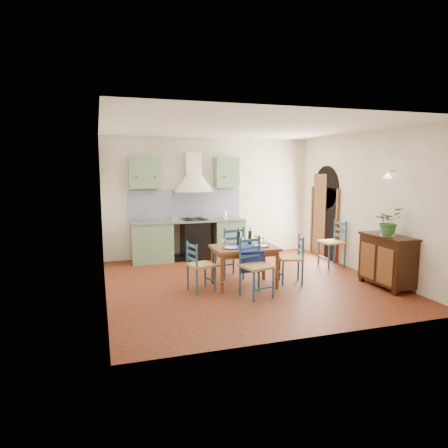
% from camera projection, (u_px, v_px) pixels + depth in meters
% --- Properties ---
extents(floor, '(5.00, 5.00, 0.00)m').
position_uv_depth(floor, '(247.00, 282.00, 7.39)').
color(floor, '#3F150D').
rests_on(floor, ground).
extents(back_wall, '(5.00, 0.96, 2.80)m').
position_uv_depth(back_wall, '(193.00, 214.00, 9.26)').
color(back_wall, white).
rests_on(back_wall, ground).
extents(right_wall, '(0.26, 5.00, 2.80)m').
position_uv_depth(right_wall, '(356.00, 205.00, 8.21)').
color(right_wall, white).
rests_on(right_wall, ground).
extents(left_wall, '(0.04, 5.00, 2.80)m').
position_uv_depth(left_wall, '(102.00, 212.00, 6.44)').
color(left_wall, white).
rests_on(left_wall, ground).
extents(ceiling, '(5.00, 5.00, 0.01)m').
position_uv_depth(ceiling, '(248.00, 128.00, 6.99)').
color(ceiling, white).
rests_on(ceiling, back_wall).
extents(dining_table, '(1.15, 0.87, 1.04)m').
position_uv_depth(dining_table, '(245.00, 251.00, 7.07)').
color(dining_table, brown).
rests_on(dining_table, ground).
extents(chair_near, '(0.55, 0.55, 0.97)m').
position_uv_depth(chair_near, '(255.00, 266.00, 6.53)').
color(chair_near, navy).
rests_on(chair_near, ground).
extents(chair_far, '(0.54, 0.54, 1.00)m').
position_uv_depth(chair_far, '(230.00, 251.00, 7.62)').
color(chair_far, navy).
rests_on(chair_far, ground).
extents(chair_left, '(0.49, 0.49, 0.86)m').
position_uv_depth(chair_left, '(200.00, 266.00, 6.82)').
color(chair_left, navy).
rests_on(chair_left, ground).
extents(chair_right, '(0.51, 0.51, 0.88)m').
position_uv_depth(chair_right, '(293.00, 259.00, 7.31)').
color(chair_right, navy).
rests_on(chair_right, ground).
extents(chair_spare, '(0.48, 0.48, 0.99)m').
position_uv_depth(chair_spare, '(333.00, 242.00, 8.58)').
color(chair_spare, navy).
rests_on(chair_spare, ground).
extents(sideboard, '(0.50, 1.05, 0.94)m').
position_uv_depth(sideboard, '(387.00, 259.00, 7.03)').
color(sideboard, black).
rests_on(sideboard, ground).
extents(potted_plant, '(0.53, 0.49, 0.49)m').
position_uv_depth(potted_plant, '(388.00, 222.00, 6.90)').
color(potted_plant, '#2B682A').
rests_on(potted_plant, sideboard).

